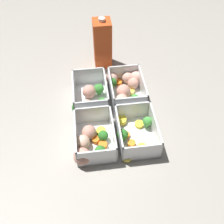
# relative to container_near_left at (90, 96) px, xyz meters

# --- Properties ---
(ground_plane) EXTENTS (4.00, 4.00, 0.00)m
(ground_plane) POSITION_rel_container_near_left_xyz_m (0.08, 0.07, -0.03)
(ground_plane) COLOR gray
(container_near_left) EXTENTS (0.17, 0.12, 0.07)m
(container_near_left) POSITION_rel_container_near_left_xyz_m (0.00, 0.00, 0.00)
(container_near_left) COLOR white
(container_near_left) RESTS_ON ground_plane
(container_near_right) EXTENTS (0.18, 0.13, 0.07)m
(container_near_right) POSITION_rel_container_near_left_xyz_m (0.19, -0.01, -0.00)
(container_near_right) COLOR white
(container_near_right) RESTS_ON ground_plane
(container_far_left) EXTENTS (0.18, 0.15, 0.07)m
(container_far_left) POSITION_rel_container_near_left_xyz_m (-0.03, 0.13, -0.00)
(container_far_left) COLOR white
(container_far_left) RESTS_ON ground_plane
(container_far_right) EXTENTS (0.18, 0.12, 0.07)m
(container_far_right) POSITION_rel_container_near_left_xyz_m (0.17, 0.13, -0.00)
(container_far_right) COLOR white
(container_far_right) RESTS_ON ground_plane
(juice_carton) EXTENTS (0.07, 0.07, 0.20)m
(juice_carton) POSITION_rel_container_near_left_xyz_m (-0.20, 0.07, 0.07)
(juice_carton) COLOR #D14C1E
(juice_carton) RESTS_ON ground_plane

